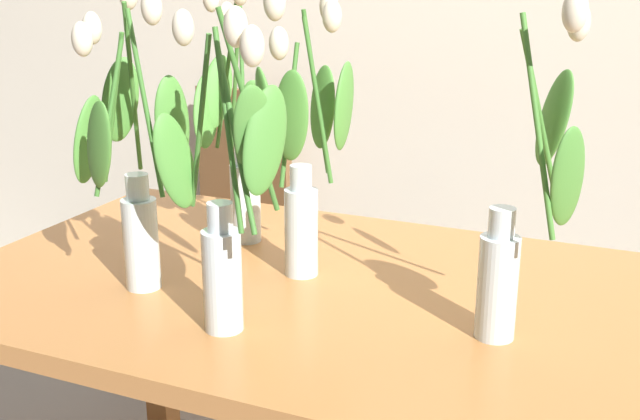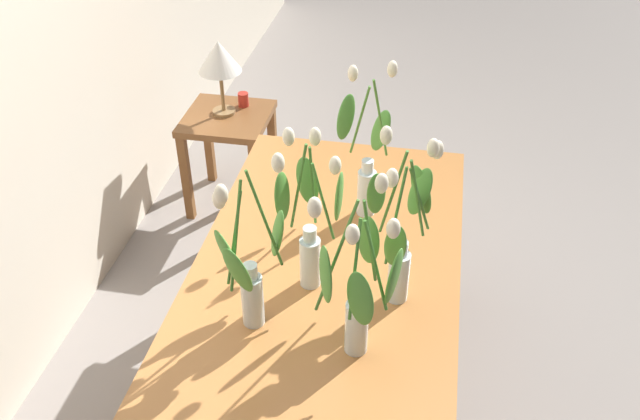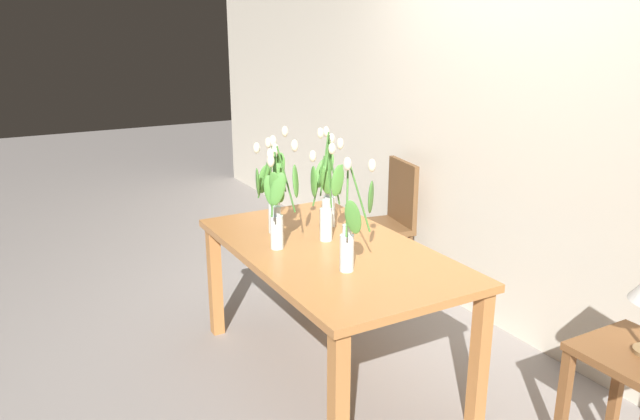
# 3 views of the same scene
# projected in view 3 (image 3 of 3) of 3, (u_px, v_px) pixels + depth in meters

# --- Properties ---
(ground_plane) EXTENTS (18.00, 18.00, 0.00)m
(ground_plane) POSITION_uv_depth(u_px,v_px,m) (330.00, 371.00, 3.45)
(ground_plane) COLOR gray
(room_wall_rear) EXTENTS (9.00, 0.10, 2.70)m
(room_wall_rear) POSITION_uv_depth(u_px,v_px,m) (514.00, 115.00, 3.65)
(room_wall_rear) COLOR beige
(room_wall_rear) RESTS_ON ground
(dining_table) EXTENTS (1.60, 0.90, 0.74)m
(dining_table) POSITION_uv_depth(u_px,v_px,m) (330.00, 264.00, 3.27)
(dining_table) COLOR #B7753D
(dining_table) RESTS_ON ground
(tulip_vase_0) EXTENTS (0.27, 0.22, 0.58)m
(tulip_vase_0) POSITION_uv_depth(u_px,v_px,m) (278.00, 206.00, 3.14)
(tulip_vase_0) COLOR silver
(tulip_vase_0) RESTS_ON dining_table
(tulip_vase_1) EXTENTS (0.26, 0.25, 0.58)m
(tulip_vase_1) POSITION_uv_depth(u_px,v_px,m) (272.00, 192.00, 3.41)
(tulip_vase_1) COLOR silver
(tulip_vase_1) RESTS_ON dining_table
(tulip_vase_2) EXTENTS (0.16, 0.22, 0.58)m
(tulip_vase_2) POSITION_uv_depth(u_px,v_px,m) (351.00, 235.00, 2.86)
(tulip_vase_2) COLOR silver
(tulip_vase_2) RESTS_ON dining_table
(tulip_vase_3) EXTENTS (0.23, 0.20, 0.59)m
(tulip_vase_3) POSITION_uv_depth(u_px,v_px,m) (327.00, 191.00, 3.53)
(tulip_vase_3) COLOR silver
(tulip_vase_3) RESTS_ON dining_table
(tulip_vase_4) EXTENTS (0.13, 0.22, 0.56)m
(tulip_vase_4) POSITION_uv_depth(u_px,v_px,m) (328.00, 203.00, 3.27)
(tulip_vase_4) COLOR silver
(tulip_vase_4) RESTS_ON dining_table
(dining_chair) EXTENTS (0.46, 0.46, 0.93)m
(dining_chair) POSITION_uv_depth(u_px,v_px,m) (389.00, 217.00, 4.47)
(dining_chair) COLOR brown
(dining_chair) RESTS_ON ground
(side_table) EXTENTS (0.44, 0.44, 0.55)m
(side_table) POSITION_uv_depth(u_px,v_px,m) (635.00, 377.00, 2.62)
(side_table) COLOR brown
(side_table) RESTS_ON ground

